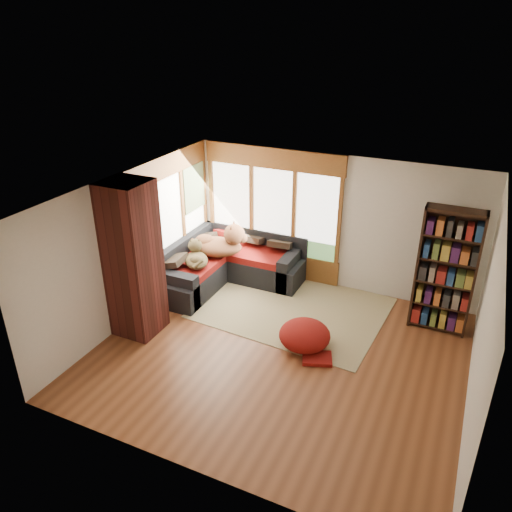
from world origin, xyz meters
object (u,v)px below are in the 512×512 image
Objects in this scene: area_rug at (292,308)px; dog_brindle at (196,258)px; pouf at (305,335)px; dog_tan at (221,244)px; sectional_sofa at (221,268)px; brick_chimney at (133,260)px; bookshelf at (446,272)px.

area_rug is 4.11× the size of dog_brindle.
dog_tan reaches higher than pouf.
sectional_sofa reaches higher than pouf.
dog_tan is 0.60m from dog_brindle.
brick_chimney is 3.17× the size of pouf.
dog_brindle is (0.25, 1.47, -0.57)m from brick_chimney.
sectional_sofa is 2.68× the size of pouf.
sectional_sofa is at bearing 148.56° from pouf.
sectional_sofa is at bearing 109.32° from dog_tan.
brick_chimney is at bearing -165.96° from pouf.
brick_chimney reaches higher than area_rug.
sectional_sofa is at bearing 77.71° from brick_chimney.
pouf is (2.69, 0.67, -1.07)m from brick_chimney.
brick_chimney is at bearing 135.85° from dog_brindle.
bookshelf is at bearing -13.36° from dog_tan.
dog_tan is (0.02, -0.03, 0.52)m from sectional_sofa.
pouf is (0.59, -1.02, 0.23)m from area_rug.
dog_tan is 1.48× the size of dog_brindle.
brick_chimney is 2.25× the size of dog_tan.
area_rug is at bearing -26.30° from dog_tan.
area_rug is at bearing -117.67° from dog_brindle.
sectional_sofa is (0.45, 2.05, -1.00)m from brick_chimney.
pouf is at bearing 14.04° from brick_chimney.
brick_chimney is 2.12m from dog_tan.
dog_brindle is (-1.85, -0.23, 0.72)m from area_rug.
sectional_sofa is 0.69× the size of area_rug.
bookshelf reaches higher than pouf.
dog_brindle is at bearing -126.81° from dog_tan.
area_rug is 2.77× the size of dog_tan.
dog_brindle is at bearing -106.68° from sectional_sofa.
bookshelf is 4.36m from dog_brindle.
sectional_sofa is 2.63m from pouf.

